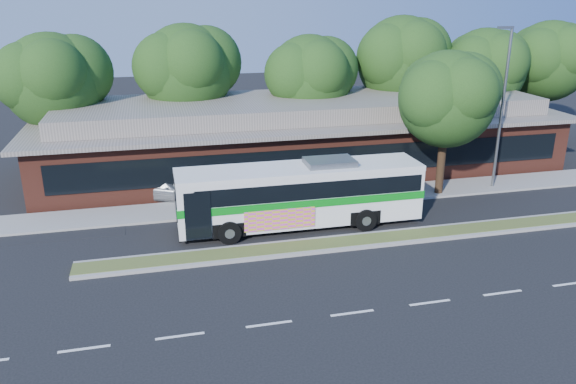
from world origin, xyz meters
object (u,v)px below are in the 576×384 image
object	(u,v)px
sedan	(164,187)
sidewalk_tree	(452,96)
lamp_post	(502,104)
transit_bus	(301,190)

from	to	relation	value
sedan	sidewalk_tree	xyz separation A→B (m)	(15.37, -2.80, 4.84)
lamp_post	sedan	bearing A→B (deg)	171.91
lamp_post	sedan	xyz separation A→B (m)	(-18.56, 2.64, -4.25)
sidewalk_tree	lamp_post	bearing A→B (deg)	2.96
lamp_post	sidewalk_tree	size ratio (longest dim) A/B	1.14
lamp_post	sidewalk_tree	distance (m)	3.25
transit_bus	sidewalk_tree	xyz separation A→B (m)	(9.10, 2.74, 3.67)
lamp_post	transit_bus	size ratio (longest dim) A/B	0.77
transit_bus	sidewalk_tree	size ratio (longest dim) A/B	1.47
lamp_post	sedan	distance (m)	19.23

